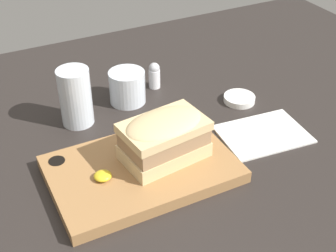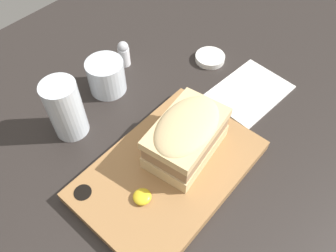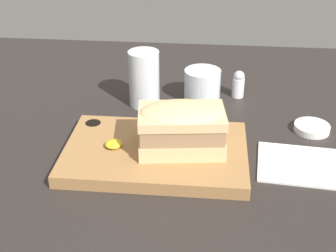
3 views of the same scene
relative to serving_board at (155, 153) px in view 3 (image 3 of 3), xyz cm
name	(u,v)px [view 3 (image 3 of 3)]	position (x,y,z in cm)	size (l,w,h in cm)	color
dining_table	(148,149)	(-1.98, 4.57, -2.19)	(181.49, 117.22, 2.00)	#282321
serving_board	(155,153)	(0.00, 0.00, 0.00)	(33.41, 22.07, 2.43)	#9E7042
sandwich	(182,126)	(4.79, 0.06, 5.91)	(16.30, 11.36, 8.78)	#DBBC84
mustard_dollop	(114,144)	(-7.61, -0.60, 1.81)	(3.15, 3.15, 1.26)	gold
water_glass	(144,82)	(-5.05, 21.79, 4.27)	(6.79, 6.79, 12.61)	silver
wine_glass	(202,87)	(7.77, 24.81, 2.28)	(8.22, 8.22, 7.55)	silver
napkin	(307,166)	(27.69, -0.10, -0.99)	(18.74, 14.50, 0.40)	white
salt_shaker	(238,84)	(16.06, 27.94, 2.08)	(2.76, 2.76, 6.43)	white
condiment_dish	(312,128)	(30.64, 13.13, -0.49)	(7.21, 7.21, 1.40)	white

